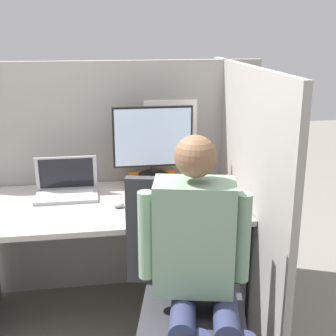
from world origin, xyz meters
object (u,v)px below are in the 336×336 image
(stapler, at_px, (218,185))
(carrot_toy, at_px, (151,216))
(laptop, at_px, (67,189))
(monitor, at_px, (153,140))
(paper_box, at_px, (153,182))
(office_chair, at_px, (184,289))
(person, at_px, (199,264))

(stapler, distance_m, carrot_toy, 0.63)
(laptop, bearing_deg, monitor, 8.98)
(paper_box, bearing_deg, stapler, -11.62)
(stapler, bearing_deg, laptop, 179.94)
(laptop, xyz_separation_m, stapler, (0.92, -0.00, -0.02))
(stapler, bearing_deg, monitor, 167.99)
(laptop, distance_m, office_chair, 0.98)
(person, bearing_deg, office_chair, 102.32)
(monitor, height_order, office_chair, monitor)
(paper_box, distance_m, carrot_toy, 0.51)
(office_chair, relative_size, person, 0.80)
(paper_box, xyz_separation_m, office_chair, (0.04, -0.85, -0.25))
(laptop, bearing_deg, person, -57.29)
(laptop, relative_size, office_chair, 0.35)
(office_chair, distance_m, person, 0.27)
(carrot_toy, xyz_separation_m, person, (0.15, -0.50, -0.02))
(person, bearing_deg, carrot_toy, 106.26)
(laptop, relative_size, carrot_toy, 2.99)
(monitor, xyz_separation_m, person, (0.07, -1.01, -0.30))
(stapler, bearing_deg, person, -109.13)
(office_chair, bearing_deg, laptop, 126.15)
(office_chair, bearing_deg, person, -77.68)
(carrot_toy, distance_m, person, 0.53)
(carrot_toy, bearing_deg, office_chair, -71.97)
(monitor, bearing_deg, laptop, -171.02)
(monitor, height_order, carrot_toy, monitor)
(carrot_toy, bearing_deg, person, -73.74)
(paper_box, distance_m, laptop, 0.53)
(stapler, bearing_deg, carrot_toy, -138.02)
(paper_box, height_order, monitor, monitor)
(monitor, xyz_separation_m, laptop, (-0.52, -0.08, -0.26))
(laptop, height_order, carrot_toy, laptop)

